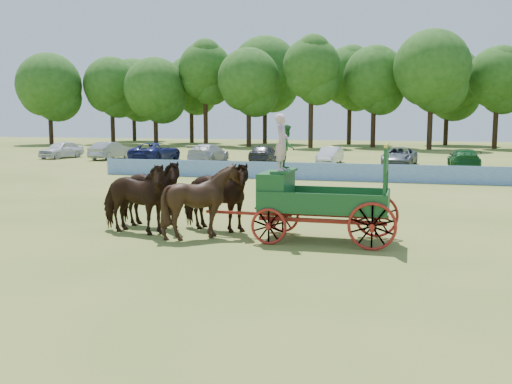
% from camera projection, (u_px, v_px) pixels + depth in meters
% --- Properties ---
extents(ground, '(160.00, 160.00, 0.00)m').
position_uv_depth(ground, '(219.00, 243.00, 17.19)').
color(ground, olive).
rests_on(ground, ground).
extents(horse_lead_left, '(2.93, 1.68, 2.34)m').
position_uv_depth(horse_lead_left, '(133.00, 198.00, 18.33)').
color(horse_lead_left, '#321A0E').
rests_on(horse_lead_left, ground).
extents(horse_lead_right, '(2.90, 1.58, 2.34)m').
position_uv_depth(horse_lead_right, '(148.00, 194.00, 19.38)').
color(horse_lead_right, '#321A0E').
rests_on(horse_lead_right, ground).
extents(horse_wheel_left, '(2.25, 2.03, 2.34)m').
position_uv_depth(horse_wheel_left, '(203.00, 201.00, 17.71)').
color(horse_wheel_left, '#321A0E').
rests_on(horse_wheel_left, ground).
extents(horse_wheel_right, '(2.96, 1.76, 2.34)m').
position_uv_depth(horse_wheel_right, '(215.00, 196.00, 18.76)').
color(horse_wheel_right, '#321A0E').
rests_on(horse_wheel_right, ground).
extents(farm_dray, '(6.00, 2.00, 3.85)m').
position_uv_depth(farm_dray, '(301.00, 188.00, 17.41)').
color(farm_dray, '#A63010').
rests_on(farm_dray, ground).
extents(sponsor_banner, '(26.00, 0.08, 1.05)m').
position_uv_depth(sponsor_banner, '(299.00, 171.00, 34.60)').
color(sponsor_banner, blue).
rests_on(sponsor_banner, ground).
extents(parked_cars, '(57.52, 6.92, 1.60)m').
position_uv_depth(parked_cars, '(357.00, 156.00, 45.33)').
color(parked_cars, silver).
rests_on(parked_cars, ground).
extents(treeline, '(90.63, 23.41, 15.41)m').
position_uv_depth(treeline, '(319.00, 77.00, 75.64)').
color(treeline, '#382314').
rests_on(treeline, ground).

